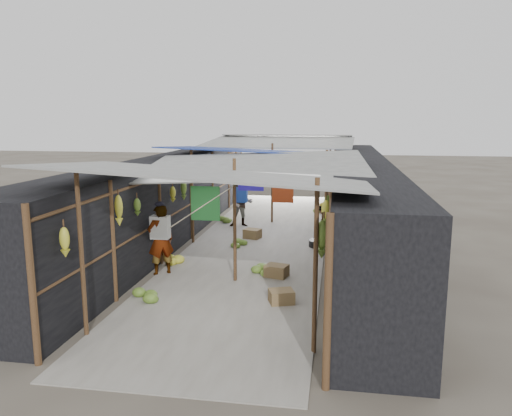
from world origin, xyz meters
The scene contains 14 objects.
ground centered at (0.00, 0.00, 0.00)m, with size 80.00×80.00×0.00m, color #6B6356.
aisle_slab centered at (0.00, 6.50, 0.01)m, with size 3.60×16.00×0.02m, color #9E998E.
stall_left centered at (-2.70, 6.50, 1.15)m, with size 1.40×15.00×2.30m, color black.
stall_right centered at (2.70, 6.50, 1.15)m, with size 1.40×15.00×2.30m, color black.
crate_near centered at (1.11, 1.85, 0.13)m, with size 0.44×0.36×0.27m, color olive.
crate_mid centered at (0.84, 3.39, 0.14)m, with size 0.46×0.37×0.28m, color olive.
crate_back centered at (-0.26, 6.73, 0.14)m, with size 0.45×0.36×0.28m, color olive.
black_basin centered at (1.70, 6.10, 0.10)m, with size 0.65×0.65×0.19m, color black.
vendor_elderly centered at (-1.70, 3.20, 0.78)m, with size 0.57×0.37×1.56m, color white.
shopper_blue centered at (-0.89, 8.26, 0.76)m, with size 0.74×0.57×1.52m, color #1F489B.
vendor_seated centered at (1.70, 7.25, 0.47)m, with size 0.61×0.35×0.95m, color #4D4743.
market_canopy centered at (0.02, 6.83, 2.41)m, with size 5.62×15.20×2.77m.
hanging_bananas centered at (0.21, 6.81, 1.67)m, with size 3.96×13.86×0.80m.
floor_bananas centered at (-0.60, 5.19, 0.14)m, with size 3.90×9.58×0.32m.
Camera 1 is at (2.06, -6.92, 3.43)m, focal length 35.00 mm.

